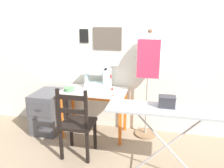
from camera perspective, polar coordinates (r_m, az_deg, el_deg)
ground_plane at (r=3.26m, az=-5.82°, el=-14.92°), size 14.00×14.00×0.00m
wall_back at (r=3.36m, az=-3.37°, el=9.33°), size 10.00×0.07×2.55m
sewing_table at (r=3.20m, az=-4.78°, el=-3.45°), size 0.94×0.51×0.70m
sewing_machine at (r=3.25m, az=-3.31°, el=1.30°), size 0.39×0.19×0.32m
fabric_bowl at (r=3.19m, az=-11.09°, el=-1.32°), size 0.16×0.16×0.05m
scissors at (r=2.94m, az=0.48°, el=-3.08°), size 0.10×0.11×0.01m
thread_spool_near_machine at (r=3.16m, az=0.08°, el=-1.33°), size 0.04×0.04×0.04m
wooden_chair at (r=2.80m, az=-9.10°, el=-10.29°), size 0.40×0.38×0.93m
filing_cabinet at (r=3.58m, az=-16.23°, el=-6.85°), size 0.40×0.57×0.63m
dress_form at (r=3.08m, az=9.58°, el=6.12°), size 0.35×0.32×1.57m
ironing_board at (r=2.30m, az=14.71°, el=-7.28°), size 1.27×0.34×0.84m
storage_box at (r=2.30m, az=14.14°, el=-4.47°), size 0.17×0.12×0.12m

